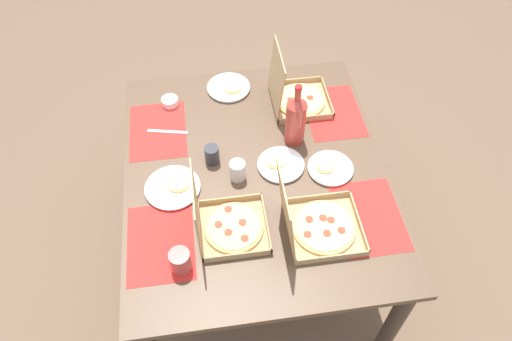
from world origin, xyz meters
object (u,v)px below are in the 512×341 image
object	(u,v)px
pizza_box_corner_right	(316,223)
cup_red	(180,261)
plate_middle	(280,165)
plate_far_left	(173,187)
plate_near_left	(229,88)
cup_dark	(238,171)
plate_far_right	(330,168)
condiment_bowl	(170,102)
pizza_box_corner_left	(226,224)
soda_bottle	(296,119)
pizza_box_center	(295,96)
cup_clear_left	(212,155)

from	to	relation	value
pizza_box_corner_right	cup_red	world-z (taller)	pizza_box_corner_right
plate_middle	plate_far_left	distance (m)	0.47
plate_near_left	cup_dark	xyz separation A→B (m)	(-0.56, 0.02, 0.04)
plate_far_left	plate_far_right	size ratio (longest dim) A/B	1.18
condiment_bowl	plate_far_left	bearing A→B (deg)	179.49
cup_dark	pizza_box_corner_left	bearing A→B (deg)	163.33
plate_middle	condiment_bowl	size ratio (longest dim) A/B	2.56
plate_middle	pizza_box_corner_left	bearing A→B (deg)	137.45
soda_bottle	cup_dark	distance (m)	0.35
pizza_box_center	cup_red	bearing A→B (deg)	144.07
cup_dark	plate_middle	bearing A→B (deg)	-79.55
pizza_box_center	plate_middle	bearing A→B (deg)	160.05
condiment_bowl	plate_near_left	bearing A→B (deg)	-77.07
plate_far_left	plate_near_left	bearing A→B (deg)	-27.15
soda_bottle	cup_dark	bearing A→B (deg)	122.75
pizza_box_corner_left	plate_middle	world-z (taller)	pizza_box_corner_left
plate_near_left	condiment_bowl	size ratio (longest dim) A/B	2.69
plate_middle	cup_clear_left	distance (m)	0.30
plate_middle	cup_clear_left	size ratio (longest dim) A/B	2.42
plate_far_right	cup_clear_left	distance (m)	0.52
plate_middle	pizza_box_corner_right	bearing A→B (deg)	-167.10
plate_far_left	soda_bottle	bearing A→B (deg)	-69.98
plate_far_right	pizza_box_corner_left	bearing A→B (deg)	116.78
pizza_box_corner_left	cup_red	world-z (taller)	pizza_box_corner_left
plate_far_left	condiment_bowl	distance (m)	0.52
plate_near_left	cup_dark	size ratio (longest dim) A/B	2.34
plate_middle	plate_far_left	world-z (taller)	same
pizza_box_center	cup_clear_left	bearing A→B (deg)	125.85
cup_dark	condiment_bowl	bearing A→B (deg)	28.78
pizza_box_corner_left	condiment_bowl	size ratio (longest dim) A/B	3.80
plate_far_left	cup_dark	distance (m)	0.28
plate_near_left	plate_far_right	xyz separation A→B (m)	(-0.58, -0.38, 0.00)
plate_near_left	condiment_bowl	xyz separation A→B (m)	(-0.07, 0.30, 0.01)
pizza_box_corner_left	plate_far_left	size ratio (longest dim) A/B	1.30
pizza_box_center	cup_red	xyz separation A→B (m)	(-0.82, 0.59, 0.00)
cup_clear_left	pizza_box_corner_right	bearing A→B (deg)	-138.30
pizza_box_corner_right	cup_clear_left	world-z (taller)	pizza_box_corner_right
cup_red	plate_far_right	bearing A→B (deg)	-60.11
soda_bottle	cup_red	xyz separation A→B (m)	(-0.58, 0.54, -0.08)
pizza_box_center	plate_far_left	bearing A→B (deg)	126.01
plate_near_left	plate_far_right	size ratio (longest dim) A/B	1.09
plate_middle	soda_bottle	xyz separation A→B (m)	(0.15, -0.09, 0.12)
cup_dark	plate_far_right	bearing A→B (deg)	-92.24
plate_far_right	plate_middle	bearing A→B (deg)	76.34
cup_dark	cup_clear_left	bearing A→B (deg)	42.65
pizza_box_corner_right	plate_far_left	world-z (taller)	pizza_box_corner_right
plate_far_left	plate_far_right	xyz separation A→B (m)	(0.01, -0.68, 0.00)
plate_near_left	plate_far_right	distance (m)	0.69
pizza_box_center	cup_dark	xyz separation A→B (m)	(-0.42, 0.33, -0.00)
cup_dark	plate_near_left	bearing A→B (deg)	-2.40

